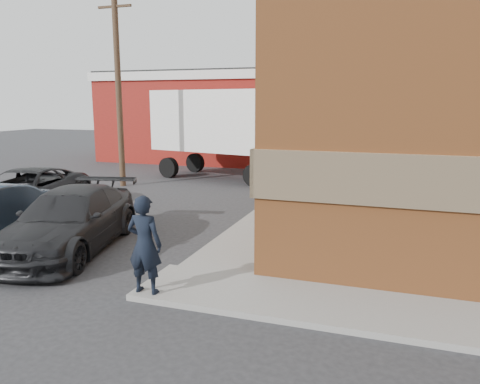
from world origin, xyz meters
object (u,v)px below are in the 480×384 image
Objects in this scene: warehouse at (235,116)px; box_truck at (236,129)px; suv_a at (25,191)px; man at (145,244)px; utility_pole at (118,78)px; suv_b at (70,220)px.

warehouse reaches higher than box_truck.
suv_a is 10.08m from box_truck.
box_truck is (2.82, -7.80, -0.33)m from warehouse.
man is at bearing -65.73° from box_truck.
warehouse is 1.81× the size of utility_pole.
suv_a is (-0.22, -5.63, -4.00)m from utility_pole.
utility_pole is 5.84m from box_truck.
warehouse reaches higher than suv_a.
utility_pole reaches higher than box_truck.
warehouse is 22.38m from man.
box_truck reaches higher than suv_b.
man is 0.36× the size of suv_b.
man is at bearing -43.98° from suv_b.
utility_pole is 13.34m from man.
box_truck is at bearing 75.37° from suv_b.
utility_pole reaches higher than suv_b.
utility_pole is 1.69× the size of suv_b.
box_truck is (0.39, 11.70, 1.71)m from suv_b.
utility_pole is at bearing 102.09° from suv_b.
utility_pole is 10.17m from suv_b.
suv_b is at bearing -44.52° from suv_a.
man is at bearing -55.32° from utility_pole.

